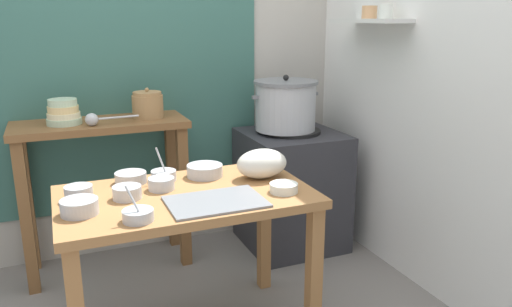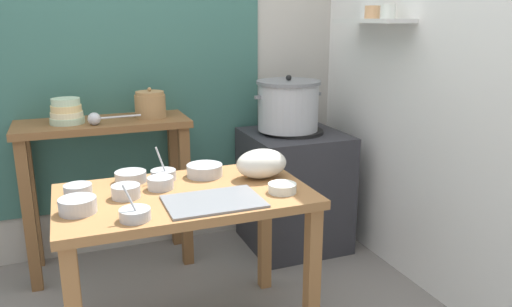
{
  "view_description": "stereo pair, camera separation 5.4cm",
  "coord_description": "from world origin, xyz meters",
  "px_view_note": "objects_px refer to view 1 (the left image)",
  "views": [
    {
      "loc": [
        -0.47,
        -2.05,
        1.46
      ],
      "look_at": [
        0.43,
        0.12,
        0.82
      ],
      "focal_mm": 34.78,
      "sensor_mm": 36.0,
      "label": 1
    },
    {
      "loc": [
        -0.42,
        -2.07,
        1.46
      ],
      "look_at": [
        0.43,
        0.12,
        0.82
      ],
      "focal_mm": 34.78,
      "sensor_mm": 36.0,
      "label": 2
    }
  ],
  "objects_px": {
    "plastic_bag": "(262,164)",
    "clay_pot": "(148,105)",
    "prep_bowl_7": "(79,192)",
    "prep_bowl_8": "(127,192)",
    "bowl_stack_enamel": "(64,113)",
    "prep_bowl_0": "(205,170)",
    "stove_block": "(291,189)",
    "prep_bowl_4": "(284,187)",
    "back_shelf_table": "(103,159)",
    "prep_bowl_3": "(131,177)",
    "prep_bowl_1": "(164,175)",
    "prep_bowl_5": "(79,206)",
    "ladle": "(94,119)",
    "serving_tray": "(216,202)",
    "prep_bowl_6": "(161,183)",
    "prep_table": "(187,216)",
    "prep_bowl_2": "(138,215)",
    "steamer_pot": "(286,105)"
  },
  "relations": [
    {
      "from": "plastic_bag",
      "to": "prep_bowl_6",
      "type": "height_order",
      "value": "plastic_bag"
    },
    {
      "from": "bowl_stack_enamel",
      "to": "prep_bowl_0",
      "type": "height_order",
      "value": "bowl_stack_enamel"
    },
    {
      "from": "ladle",
      "to": "prep_bowl_7",
      "type": "height_order",
      "value": "ladle"
    },
    {
      "from": "ladle",
      "to": "plastic_bag",
      "type": "relative_size",
      "value": 1.16
    },
    {
      "from": "prep_bowl_7",
      "to": "prep_bowl_8",
      "type": "bearing_deg",
      "value": -17.09
    },
    {
      "from": "steamer_pot",
      "to": "prep_bowl_1",
      "type": "bearing_deg",
      "value": -148.98
    },
    {
      "from": "bowl_stack_enamel",
      "to": "prep_bowl_4",
      "type": "xyz_separation_m",
      "value": [
        0.86,
        -1.01,
        -0.22
      ]
    },
    {
      "from": "prep_bowl_1",
      "to": "prep_bowl_2",
      "type": "xyz_separation_m",
      "value": [
        -0.2,
        -0.45,
        -0.0
      ]
    },
    {
      "from": "clay_pot",
      "to": "prep_bowl_0",
      "type": "distance_m",
      "value": 0.72
    },
    {
      "from": "prep_bowl_3",
      "to": "prep_bowl_1",
      "type": "bearing_deg",
      "value": -8.77
    },
    {
      "from": "prep_bowl_0",
      "to": "prep_bowl_2",
      "type": "bearing_deg",
      "value": -132.34
    },
    {
      "from": "plastic_bag",
      "to": "clay_pot",
      "type": "bearing_deg",
      "value": 116.05
    },
    {
      "from": "back_shelf_table",
      "to": "serving_tray",
      "type": "xyz_separation_m",
      "value": [
        0.35,
        -1.03,
        0.05
      ]
    },
    {
      "from": "clay_pot",
      "to": "prep_bowl_1",
      "type": "xyz_separation_m",
      "value": [
        -0.06,
        -0.65,
        -0.23
      ]
    },
    {
      "from": "ladle",
      "to": "prep_bowl_5",
      "type": "relative_size",
      "value": 1.98
    },
    {
      "from": "steamer_pot",
      "to": "prep_bowl_7",
      "type": "distance_m",
      "value": 1.46
    },
    {
      "from": "prep_table",
      "to": "ladle",
      "type": "height_order",
      "value": "ladle"
    },
    {
      "from": "prep_bowl_5",
      "to": "prep_bowl_8",
      "type": "height_order",
      "value": "prep_bowl_5"
    },
    {
      "from": "prep_bowl_1",
      "to": "prep_bowl_7",
      "type": "xyz_separation_m",
      "value": [
        -0.39,
        -0.13,
        0.01
      ]
    },
    {
      "from": "serving_tray",
      "to": "prep_bowl_1",
      "type": "bearing_deg",
      "value": 109.68
    },
    {
      "from": "prep_bowl_4",
      "to": "prep_bowl_8",
      "type": "height_order",
      "value": "prep_bowl_8"
    },
    {
      "from": "steamer_pot",
      "to": "prep_bowl_0",
      "type": "xyz_separation_m",
      "value": [
        -0.7,
        -0.56,
        -0.19
      ]
    },
    {
      "from": "prep_table",
      "to": "prep_bowl_6",
      "type": "relative_size",
      "value": 9.4
    },
    {
      "from": "back_shelf_table",
      "to": "prep_bowl_3",
      "type": "distance_m",
      "value": 0.64
    },
    {
      "from": "plastic_bag",
      "to": "prep_bowl_1",
      "type": "distance_m",
      "value": 0.47
    },
    {
      "from": "bowl_stack_enamel",
      "to": "ladle",
      "type": "relative_size",
      "value": 0.64
    },
    {
      "from": "prep_bowl_8",
      "to": "ladle",
      "type": "bearing_deg",
      "value": 94.37
    },
    {
      "from": "prep_bowl_1",
      "to": "prep_bowl_3",
      "type": "xyz_separation_m",
      "value": [
        -0.15,
        0.02,
        0.0
      ]
    },
    {
      "from": "back_shelf_table",
      "to": "steamer_pot",
      "type": "xyz_separation_m",
      "value": [
        1.11,
        -0.11,
        0.26
      ]
    },
    {
      "from": "ladle",
      "to": "serving_tray",
      "type": "relative_size",
      "value": 0.72
    },
    {
      "from": "plastic_bag",
      "to": "prep_bowl_4",
      "type": "xyz_separation_m",
      "value": [
        0.01,
        -0.23,
        -0.05
      ]
    },
    {
      "from": "prep_table",
      "to": "prep_bowl_6",
      "type": "height_order",
      "value": "prep_bowl_6"
    },
    {
      "from": "bowl_stack_enamel",
      "to": "prep_bowl_3",
      "type": "relative_size",
      "value": 1.27
    },
    {
      "from": "prep_table",
      "to": "prep_bowl_7",
      "type": "relative_size",
      "value": 9.43
    },
    {
      "from": "bowl_stack_enamel",
      "to": "ladle",
      "type": "height_order",
      "value": "bowl_stack_enamel"
    },
    {
      "from": "stove_block",
      "to": "ladle",
      "type": "bearing_deg",
      "value": 179.16
    },
    {
      "from": "steamer_pot",
      "to": "prep_bowl_0",
      "type": "bearing_deg",
      "value": -141.65
    },
    {
      "from": "bowl_stack_enamel",
      "to": "prep_bowl_8",
      "type": "relative_size",
      "value": 1.52
    },
    {
      "from": "prep_bowl_3",
      "to": "prep_bowl_5",
      "type": "distance_m",
      "value": 0.4
    },
    {
      "from": "stove_block",
      "to": "serving_tray",
      "type": "height_order",
      "value": "stove_block"
    },
    {
      "from": "bowl_stack_enamel",
      "to": "prep_bowl_7",
      "type": "xyz_separation_m",
      "value": [
        0.01,
        -0.77,
        -0.21
      ]
    },
    {
      "from": "back_shelf_table",
      "to": "plastic_bag",
      "type": "relative_size",
      "value": 3.84
    },
    {
      "from": "stove_block",
      "to": "prep_bowl_8",
      "type": "height_order",
      "value": "stove_block"
    },
    {
      "from": "back_shelf_table",
      "to": "ladle",
      "type": "height_order",
      "value": "ladle"
    },
    {
      "from": "stove_block",
      "to": "plastic_bag",
      "type": "height_order",
      "value": "plastic_bag"
    },
    {
      "from": "prep_bowl_3",
      "to": "prep_bowl_6",
      "type": "distance_m",
      "value": 0.19
    },
    {
      "from": "steamer_pot",
      "to": "prep_bowl_1",
      "type": "relative_size",
      "value": 2.72
    },
    {
      "from": "prep_bowl_2",
      "to": "prep_bowl_3",
      "type": "distance_m",
      "value": 0.47
    },
    {
      "from": "stove_block",
      "to": "prep_bowl_4",
      "type": "bearing_deg",
      "value": -118.69
    },
    {
      "from": "back_shelf_table",
      "to": "prep_bowl_6",
      "type": "height_order",
      "value": "back_shelf_table"
    }
  ]
}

